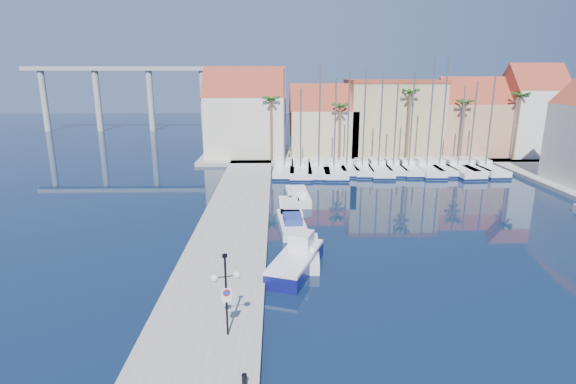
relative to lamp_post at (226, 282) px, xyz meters
name	(u,v)px	position (x,y,z in m)	size (l,w,h in m)	color
ground	(368,306)	(7.68, 3.55, -3.31)	(260.00, 260.00, 0.00)	black
quay_west	(233,226)	(-1.32, 17.05, -3.06)	(6.00, 77.00, 0.50)	gray
shore_north	(371,155)	(17.68, 51.55, -3.06)	(54.00, 16.00, 0.50)	gray
lamp_post	(226,282)	(0.00, 0.00, 0.00)	(1.41, 0.69, 4.27)	black
bollard	(244,380)	(1.08, -3.80, -2.53)	(0.22, 0.22, 0.55)	black
fishing_boat	(297,260)	(3.76, 8.49, -2.54)	(4.26, 6.93, 2.30)	#0E1053
motorboat_west_0	(305,251)	(4.46, 10.51, -2.80)	(2.31, 6.15, 1.40)	white
motorboat_west_1	(292,223)	(3.71, 16.83, -2.80)	(2.60, 6.66, 1.40)	white
motorboat_west_2	(290,207)	(3.71, 21.53, -2.80)	(2.15, 6.31, 1.40)	white
motorboat_west_3	(298,195)	(4.64, 25.87, -2.80)	(2.52, 6.89, 1.40)	white
sailboat_0	(284,168)	(3.49, 39.66, -2.72)	(3.29, 10.60, 13.57)	white
sailboat_1	(300,169)	(5.60, 39.04, -2.75)	(3.18, 10.84, 11.06)	white
sailboat_2	(319,169)	(8.06, 39.21, -2.71)	(3.66, 10.96, 14.10)	white
sailboat_3	(333,169)	(10.06, 39.21, -2.74)	(3.41, 11.36, 12.44)	white
sailboat_4	(346,167)	(11.86, 39.96, -2.68)	(2.55, 8.55, 13.19)	white
sailboat_5	(362,168)	(13.92, 39.54, -2.68)	(2.84, 8.89, 13.42)	white
sailboat_6	(377,168)	(16.10, 39.66, -2.72)	(3.31, 10.73, 13.17)	white
sailboat_7	(392,167)	(18.23, 40.05, -2.72)	(2.71, 9.06, 11.74)	white
sailboat_8	(407,167)	(20.21, 39.73, -2.70)	(2.82, 9.19, 13.10)	white
sailboat_9	(425,167)	(22.65, 39.78, -2.70)	(3.22, 10.72, 14.84)	white
sailboat_10	(438,166)	(24.51, 40.06, -2.68)	(2.66, 9.60, 14.88)	white
sailboat_11	(455,167)	(26.72, 39.61, -2.75)	(3.77, 11.89, 11.44)	white
sailboat_12	(467,167)	(28.47, 39.91, -2.72)	(2.79, 9.81, 11.99)	white
sailboat_13	(483,167)	(30.49, 39.42, -2.72)	(2.80, 10.18, 13.07)	white
building_0	(246,116)	(-2.32, 50.55, 3.22)	(12.30, 9.00, 13.50)	beige
building_1	(323,124)	(9.68, 50.55, 1.99)	(10.30, 8.00, 11.00)	#C6B18B
building_2	(392,117)	(20.68, 51.55, 2.95)	(14.20, 10.20, 11.50)	tan
building_3	(469,120)	(32.68, 50.55, 2.55)	(10.30, 8.00, 12.00)	#B17459
building_4	(530,113)	(41.68, 49.55, 3.66)	(8.30, 8.00, 14.00)	silver
palm_0	(271,101)	(1.68, 45.55, 5.77)	(2.60, 2.60, 10.15)	brown
palm_1	(341,108)	(11.68, 45.55, 4.83)	(2.60, 2.60, 9.15)	brown
palm_2	(411,94)	(21.68, 45.55, 6.71)	(2.60, 2.60, 11.15)	brown
palm_3	(465,104)	(29.68, 45.55, 5.30)	(2.60, 2.60, 9.65)	brown
palm_4	(520,98)	(37.68, 45.55, 6.24)	(2.60, 2.60, 10.65)	brown
viaduct	(127,86)	(-31.39, 85.55, 6.94)	(48.00, 2.20, 14.45)	#9E9E99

